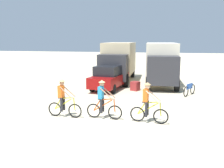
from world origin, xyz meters
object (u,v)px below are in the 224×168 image
Objects in this scene: box_truck_tan_camper at (119,60)px; cyclist_cowboy_hat at (103,101)px; box_truck_cream_rv at (161,61)px; bicycle_spare at (189,89)px; sedan_parked at (109,77)px; supply_crate at (135,86)px; cyclist_orange_shirt at (63,100)px; cyclist_near_camera at (148,104)px.

box_truck_tan_camper is 11.01m from cyclist_cowboy_hat.
bicycle_spare is (1.96, -3.84, -1.48)m from box_truck_cream_rv.
box_truck_cream_rv is 1.56× the size of sedan_parked.
cyclist_cowboy_hat is at bearing -125.98° from bicycle_spare.
cyclist_cowboy_hat is at bearing -103.67° from box_truck_cream_rv.
sedan_parked is 2.02m from supply_crate.
supply_crate is (-3.69, 0.86, -0.08)m from bicycle_spare.
cyclist_orange_shirt is 1.91m from cyclist_cowboy_hat.
cyclist_near_camera is (-0.31, -9.99, -1.03)m from box_truck_cream_rv.
box_truck_tan_camper is at bearing 96.90° from cyclist_cowboy_hat.
box_truck_tan_camper is at bearing 107.12° from cyclist_near_camera.
cyclist_near_camera is (2.08, -0.15, 0.00)m from cyclist_cowboy_hat.
supply_crate is at bearing 101.45° from cyclist_near_camera.
supply_crate is (-1.73, -2.98, -1.55)m from box_truck_cream_rv.
cyclist_orange_shirt and cyclist_near_camera have the same top height.
cyclist_near_camera is at bearing -91.79° from box_truck_cream_rv.
box_truck_tan_camper is 11.08m from cyclist_orange_shirt.
box_truck_cream_rv is 10.92m from cyclist_orange_shirt.
sedan_parked reaches higher than bicycle_spare.
cyclist_near_camera reaches higher than sedan_parked.
bicycle_spare is (2.27, 6.15, -0.45)m from cyclist_near_camera.
box_truck_cream_rv is at bearing -15.64° from box_truck_tan_camper.
box_truck_cream_rv is 10.18m from cyclist_cowboy_hat.
supply_crate is at bearing 84.48° from cyclist_cowboy_hat.
cyclist_orange_shirt is at bearing 179.85° from cyclist_near_camera.
box_truck_tan_camper is at bearing 86.96° from cyclist_orange_shirt.
bicycle_spare is (6.26, 6.14, -0.45)m from cyclist_orange_shirt.
cyclist_cowboy_hat and cyclist_near_camera have the same top height.
cyclist_orange_shirt is (-4.30, -9.98, -1.03)m from box_truck_cream_rv.
bicycle_spare is 2.42× the size of supply_crate.
sedan_parked is 2.42× the size of cyclist_orange_shirt.
bicycle_spare is at bearing -9.14° from sedan_parked.
box_truck_cream_rv is (3.71, -1.04, 0.00)m from box_truck_tan_camper.
box_truck_tan_camper is at bearing 139.29° from bicycle_spare.
box_truck_cream_rv is at bearing 38.63° from sedan_parked.
supply_crate is at bearing -120.14° from box_truck_cream_rv.
sedan_parked is 2.83× the size of bicycle_spare.
sedan_parked is 7.07m from cyclist_orange_shirt.
box_truck_tan_camper is 3.75× the size of cyclist_cowboy_hat.
box_truck_tan_camper is 10.59× the size of supply_crate.
cyclist_near_camera is 7.17m from supply_crate.
sedan_parked is at bearing 100.50° from cyclist_cowboy_hat.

